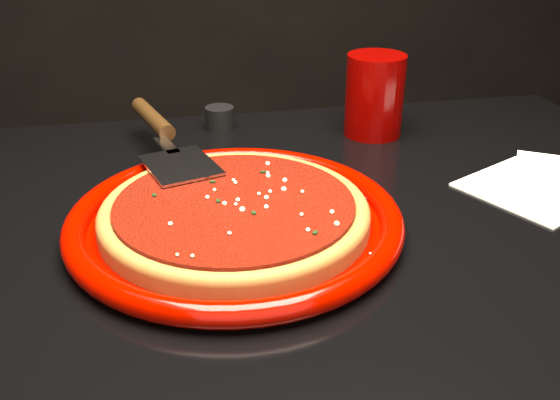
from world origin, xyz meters
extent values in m
cylinder|color=#800500|center=(-0.05, -0.02, 0.76)|extent=(0.44, 0.44, 0.03)
cylinder|color=brown|center=(-0.05, -0.02, 0.77)|extent=(0.35, 0.35, 0.02)
torus|color=brown|center=(-0.05, -0.02, 0.78)|extent=(0.35, 0.35, 0.02)
cylinder|color=maroon|center=(-0.05, -0.02, 0.78)|extent=(0.31, 0.31, 0.01)
cylinder|color=#7A0200|center=(0.21, 0.26, 0.82)|extent=(0.12, 0.12, 0.13)
cube|color=white|center=(0.36, 0.01, 0.75)|extent=(0.21, 0.21, 0.00)
cylinder|color=black|center=(-0.03, 0.33, 0.77)|extent=(0.06, 0.06, 0.04)
camera|label=1|loc=(-0.12, -0.67, 1.12)|focal=40.00mm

